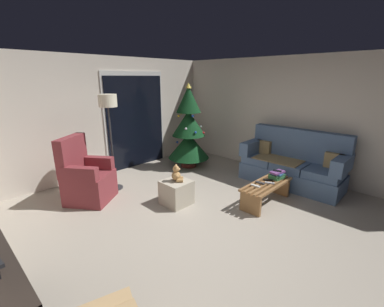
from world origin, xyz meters
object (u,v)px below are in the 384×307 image
object	(u,v)px
remote_black	(268,180)
ottoman	(176,192)
cell_phone	(277,171)
book_stack	(277,175)
remote_graphite	(260,183)
christmas_tree	(189,131)
armchair	(86,179)
floor_lamp	(109,110)
remote_white	(255,186)
remote_silver	(270,183)
teddy_bear_honey	(177,174)
couch	(292,165)
coffee_table	(266,190)

from	to	relation	value
remote_black	ottoman	size ratio (longest dim) A/B	0.35
cell_phone	book_stack	bearing A→B (deg)	-104.27
remote_graphite	remote_black	bearing A→B (deg)	-9.59
christmas_tree	armchair	xyz separation A→B (m)	(-2.50, -0.02, -0.47)
remote_black	floor_lamp	bearing A→B (deg)	-89.98
remote_white	floor_lamp	distance (m)	2.86
remote_graphite	ottoman	size ratio (longest dim) A/B	0.35
remote_black	remote_graphite	size ratio (longest dim) A/B	1.00
remote_silver	christmas_tree	distance (m)	2.42
remote_graphite	christmas_tree	size ratio (longest dim) A/B	0.08
remote_graphite	teddy_bear_honey	size ratio (longest dim) A/B	0.55
remote_graphite	book_stack	bearing A→B (deg)	-13.72
remote_graphite	christmas_tree	bearing A→B (deg)	75.89
remote_graphite	teddy_bear_honey	bearing A→B (deg)	133.81
book_stack	teddy_bear_honey	xyz separation A→B (m)	(-1.39, 1.08, 0.10)
christmas_tree	armchair	world-z (taller)	christmas_tree
couch	teddy_bear_honey	world-z (taller)	couch
remote_white	ottoman	bearing A→B (deg)	-52.77
remote_black	armchair	world-z (taller)	armchair
coffee_table	couch	bearing A→B (deg)	2.93
coffee_table	remote_white	size ratio (longest dim) A/B	7.05
couch	remote_white	distance (m)	1.37
remote_white	ottoman	size ratio (longest dim) A/B	0.35
remote_graphite	floor_lamp	bearing A→B (deg)	120.25
remote_white	cell_phone	xyz separation A→B (m)	(0.57, -0.08, 0.13)
remote_silver	christmas_tree	world-z (taller)	christmas_tree
cell_phone	christmas_tree	size ratio (longest dim) A/B	0.07
remote_black	cell_phone	size ratio (longest dim) A/B	1.08
remote_graphite	coffee_table	bearing A→B (deg)	-40.45
couch	coffee_table	size ratio (longest dim) A/B	1.78
remote_black	remote_graphite	xyz separation A→B (m)	(-0.20, 0.03, 0.00)
remote_white	cell_phone	world-z (taller)	cell_phone
remote_black	christmas_tree	size ratio (longest dim) A/B	0.08
remote_silver	floor_lamp	world-z (taller)	floor_lamp
christmas_tree	teddy_bear_honey	distance (m)	1.96
coffee_table	book_stack	world-z (taller)	book_stack
book_stack	cell_phone	bearing A→B (deg)	87.58
floor_lamp	teddy_bear_honey	bearing A→B (deg)	-72.61
remote_graphite	cell_phone	size ratio (longest dim) A/B	1.08
coffee_table	ottoman	xyz separation A→B (m)	(-1.08, 1.07, -0.04)
remote_white	floor_lamp	xyz separation A→B (m)	(-1.23, 2.32, 1.13)
ottoman	floor_lamp	bearing A→B (deg)	107.18
remote_graphite	cell_phone	xyz separation A→B (m)	(0.41, -0.09, 0.13)
armchair	floor_lamp	world-z (taller)	floor_lamp
coffee_table	teddy_bear_honey	world-z (taller)	teddy_bear_honey
remote_black	teddy_bear_honey	bearing A→B (deg)	-75.12
remote_white	teddy_bear_honey	xyz separation A→B (m)	(-0.81, 1.00, 0.16)
remote_white	christmas_tree	distance (m)	2.38
remote_graphite	floor_lamp	size ratio (longest dim) A/B	0.09
remote_silver	book_stack	xyz separation A→B (m)	(0.30, 0.02, 0.05)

